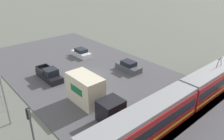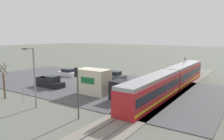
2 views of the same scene
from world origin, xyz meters
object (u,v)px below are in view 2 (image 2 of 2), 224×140
at_px(sedan_car_0, 68,73).
at_px(street_lamp_near_crossing, 33,73).
at_px(box_truck, 100,83).
at_px(traffic_light_pole, 77,86).
at_px(sedan_car_1, 115,76).
at_px(pickup_truck, 50,83).
at_px(street_tree, 4,83).
at_px(light_rail_tram, 171,80).
at_px(no_parking_sign, 22,91).

relative_size(sedan_car_0, street_lamp_near_crossing, 0.60).
distance_m(box_truck, traffic_light_pole, 9.17).
bearing_deg(street_lamp_near_crossing, sedan_car_1, -177.20).
height_order(box_truck, sedan_car_1, box_truck).
height_order(box_truck, sedan_car_0, box_truck).
height_order(pickup_truck, street_tree, street_tree).
relative_size(box_truck, street_tree, 1.69).
height_order(light_rail_tram, street_lamp_near_crossing, street_lamp_near_crossing).
distance_m(pickup_truck, sedan_car_1, 12.32).
bearing_deg(box_truck, pickup_truck, -86.73).
relative_size(street_tree, street_lamp_near_crossing, 0.68).
relative_size(street_tree, no_parking_sign, 1.93).
relative_size(box_truck, pickup_truck, 1.52).
bearing_deg(pickup_truck, traffic_light_pole, 59.53).
bearing_deg(light_rail_tram, sedan_car_0, -90.87).
distance_m(street_tree, street_lamp_near_crossing, 6.73).
xyz_separation_m(sedan_car_1, traffic_light_pole, (18.79, 7.69, 2.68)).
height_order(traffic_light_pole, no_parking_sign, traffic_light_pole).
xyz_separation_m(box_truck, traffic_light_pole, (8.33, 3.46, 1.68)).
xyz_separation_m(box_truck, pickup_truck, (0.56, -9.75, -0.95)).
bearing_deg(street_tree, traffic_light_pole, 90.06).
relative_size(box_truck, street_lamp_near_crossing, 1.16).
bearing_deg(sedan_car_1, traffic_light_pole, -157.74).
xyz_separation_m(sedan_car_1, street_tree, (18.80, -5.52, 1.45)).
height_order(traffic_light_pole, street_tree, traffic_light_pole).
xyz_separation_m(pickup_truck, street_lamp_near_crossing, (7.87, 6.44, 3.35)).
bearing_deg(street_tree, sedan_car_0, -163.91).
distance_m(traffic_light_pole, street_tree, 13.26).
height_order(traffic_light_pole, street_lamp_near_crossing, street_lamp_near_crossing).
relative_size(sedan_car_1, no_parking_sign, 1.75).
bearing_deg(sedan_car_0, traffic_light_pole, 47.34).
distance_m(sedan_car_0, street_lamp_near_crossing, 20.40).
distance_m(light_rail_tram, box_truck, 10.99).
distance_m(sedan_car_0, street_tree, 17.34).
xyz_separation_m(street_lamp_near_crossing, no_parking_sign, (-0.18, -2.59, -2.62)).
xyz_separation_m(light_rail_tram, no_parking_sign, (16.16, -13.52, -0.17)).
xyz_separation_m(light_rail_tram, sedan_car_0, (-0.34, -22.15, -1.00)).
height_order(box_truck, pickup_truck, box_truck).
bearing_deg(no_parking_sign, sedan_car_0, -152.38).
xyz_separation_m(box_truck, street_tree, (8.34, -9.75, 0.45)).
relative_size(pickup_truck, street_tree, 1.12).
distance_m(box_truck, sedan_car_1, 11.33).
height_order(pickup_truck, sedan_car_0, pickup_truck).
relative_size(sedan_car_1, street_tree, 0.91).
height_order(light_rail_tram, traffic_light_pole, traffic_light_pole).
bearing_deg(light_rail_tram, pickup_truck, -64.00).
distance_m(light_rail_tram, sedan_car_0, 22.18).
height_order(street_tree, no_parking_sign, street_tree).
bearing_deg(traffic_light_pole, sedan_car_1, -157.74).
xyz_separation_m(light_rail_tram, pickup_truck, (8.47, -17.37, -0.90)).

